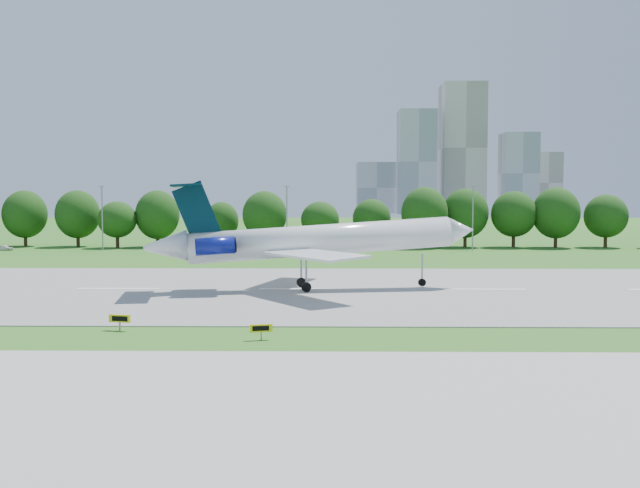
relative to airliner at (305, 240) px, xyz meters
The scene contains 9 objects.
ground 32.54m from the airliner, 129.63° to the right, with size 600.00×600.00×0.00m, color #276219.
runway 21.17m from the airliner, behind, with size 400.00×45.00×0.08m, color gray.
tree_line 70.34m from the airliner, 106.91° to the left, with size 288.40×8.40×10.40m.
light_poles 61.73m from the airliner, 111.83° to the left, with size 175.90×0.25×12.19m.
skyline 375.32m from the airliner, 77.71° to the left, with size 127.00×52.00×80.00m.
airliner is the anchor object (origin of this frame).
taxi_sign_centre 27.49m from the airliner, 119.02° to the right, with size 1.73×0.58×1.22m.
taxi_sign_right 27.61m from the airliner, 94.37° to the right, with size 1.60×0.55×1.12m.
service_vehicle_b 81.98m from the airliner, 136.13° to the left, with size 1.27×3.17×1.08m, color silver.
Camera 1 is at (23.29, -52.16, 10.09)m, focal length 40.00 mm.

